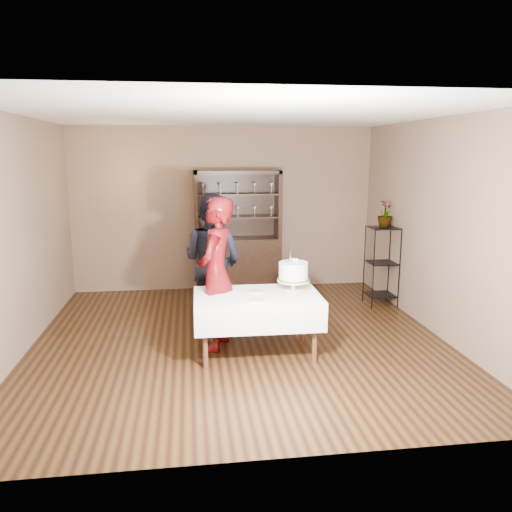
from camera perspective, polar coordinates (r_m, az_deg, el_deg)
The scene contains 14 objects.
floor at distance 6.28m, azimuth -1.87°, elevation -9.50°, with size 5.00×5.00×0.00m, color black.
ceiling at distance 5.87m, azimuth -2.05°, elevation 15.89°, with size 5.00×5.00×0.00m, color silver.
back_wall at distance 8.40m, azimuth -3.67°, elevation 5.36°, with size 5.00×0.02×2.70m, color brown.
wall_left at distance 6.20m, azimuth -25.61°, elevation 2.02°, with size 0.02×5.00×2.70m, color brown.
wall_right at distance 6.65m, azimuth 20.03°, elevation 3.04°, with size 0.02×5.00×2.70m, color brown.
china_hutch at distance 8.27m, azimuth -2.10°, elevation 0.48°, with size 1.40×0.48×2.00m.
plant_etagere at distance 7.76m, azimuth 14.16°, elevation -0.72°, with size 0.42×0.42×1.20m.
cake_table at distance 5.69m, azimuth 0.12°, elevation -6.02°, with size 1.43×0.90×0.70m.
woman at distance 5.79m, azimuth -4.57°, elevation -2.08°, with size 0.65×0.43×1.79m, color #39050A.
man at distance 6.58m, azimuth -5.00°, elevation -0.52°, with size 0.86×0.67×1.76m, color black.
cake at distance 5.78m, azimuth 4.29°, elevation -1.91°, with size 0.38×0.38×0.52m.
plate_near at distance 5.38m, azimuth 0.05°, elevation -5.10°, with size 0.19×0.19×0.01m, color silver.
plate_far at distance 5.74m, azimuth -0.10°, elevation -4.05°, with size 0.18×0.18×0.01m, color silver.
potted_plant at distance 7.69m, azimuth 14.54°, elevation 4.69°, with size 0.22×0.22×0.39m, color #486B32.
Camera 1 is at (-0.58, -5.83, 2.26)m, focal length 35.00 mm.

